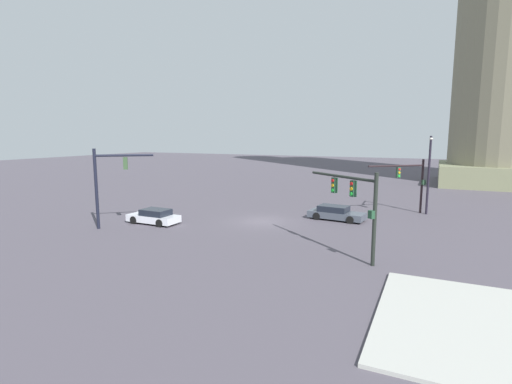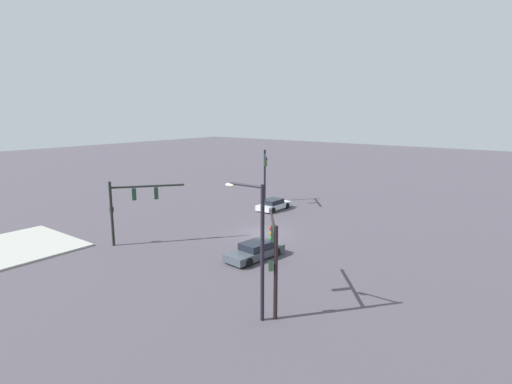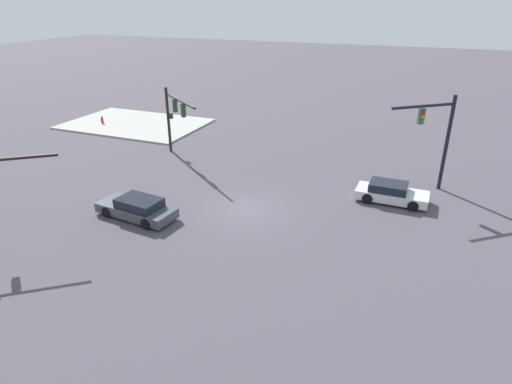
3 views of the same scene
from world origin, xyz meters
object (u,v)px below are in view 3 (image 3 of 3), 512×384
object	(u,v)px
traffic_signal_cross_street	(438,131)
sedan_car_approaching	(391,193)
traffic_signal_opposite_side	(174,112)
sedan_car_waiting_far	(137,208)
fire_hydrant_on_curb	(102,120)

from	to	relation	value
traffic_signal_cross_street	sedan_car_approaching	bearing A→B (deg)	13.36
traffic_signal_opposite_side	sedan_car_waiting_far	size ratio (longest dim) A/B	1.06
sedan_car_approaching	sedan_car_waiting_far	xyz separation A→B (m)	(13.22, 7.72, 0.00)
traffic_signal_opposite_side	sedan_car_approaching	xyz separation A→B (m)	(-16.70, 2.23, -3.01)
traffic_signal_opposite_side	fire_hydrant_on_curb	size ratio (longest dim) A/B	7.34
sedan_car_waiting_far	traffic_signal_opposite_side	bearing A→B (deg)	-64.51
sedan_car_approaching	sedan_car_waiting_far	world-z (taller)	same
traffic_signal_opposite_side	sedan_car_waiting_far	world-z (taller)	traffic_signal_opposite_side
fire_hydrant_on_curb	traffic_signal_opposite_side	bearing A→B (deg)	156.17
traffic_signal_opposite_side	sedan_car_approaching	bearing A→B (deg)	30.11
sedan_car_approaching	sedan_car_waiting_far	size ratio (longest dim) A/B	0.89
sedan_car_waiting_far	fire_hydrant_on_curb	xyz separation A→B (m)	(15.33, -15.18, -0.09)
sedan_car_waiting_far	fire_hydrant_on_curb	size ratio (longest dim) A/B	6.90
traffic_signal_opposite_side	sedan_car_waiting_far	xyz separation A→B (m)	(-3.49, 9.95, -3.01)
sedan_car_waiting_far	fire_hydrant_on_curb	world-z (taller)	sedan_car_waiting_far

